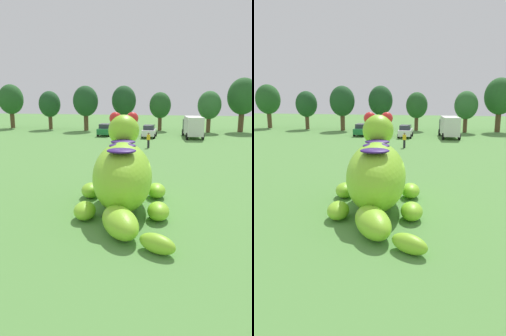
{
  "view_description": "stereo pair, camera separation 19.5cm",
  "coord_description": "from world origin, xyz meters",
  "views": [
    {
      "loc": [
        2.6,
        -16.4,
        5.8
      ],
      "look_at": [
        -0.51,
        0.32,
        1.91
      ],
      "focal_mm": 34.06,
      "sensor_mm": 36.0,
      "label": 1
    },
    {
      "loc": [
        2.79,
        -16.37,
        5.8
      ],
      "look_at": [
        -0.51,
        0.32,
        1.91
      ],
      "focal_mm": 34.06,
      "sensor_mm": 36.0,
      "label": 2
    }
  ],
  "objects": [
    {
      "name": "ground_plane",
      "position": [
        0.0,
        0.0,
        0.0
      ],
      "size": [
        160.0,
        160.0,
        0.0
      ],
      "primitive_type": "plane",
      "color": "#568E42"
    },
    {
      "name": "spectator_near_inflatable",
      "position": [
        -1.44,
        19.14,
        0.85
      ],
      "size": [
        0.38,
        0.26,
        1.71
      ],
      "color": "black",
      "rests_on": "ground"
    },
    {
      "name": "tree_centre",
      "position": [
        -1.68,
        37.66,
        4.14
      ],
      "size": [
        3.56,
        3.56,
        6.32
      ],
      "color": "brown",
      "rests_on": "ground"
    },
    {
      "name": "car_green",
      "position": [
        -8.97,
        29.22,
        0.86
      ],
      "size": [
        1.99,
        4.13,
        1.72
      ],
      "color": "#1E7238",
      "rests_on": "ground"
    },
    {
      "name": "car_yellow",
      "position": [
        -5.69,
        29.04,
        0.86
      ],
      "size": [
        2.09,
        4.18,
        1.72
      ],
      "color": "yellow",
      "rests_on": "ground"
    },
    {
      "name": "tree_mid_right",
      "position": [
        11.4,
        37.99,
        5.58
      ],
      "size": [
        4.81,
        4.81,
        8.54
      ],
      "color": "brown",
      "rests_on": "ground"
    },
    {
      "name": "tree_centre_right",
      "position": [
        6.18,
        36.2,
        4.24
      ],
      "size": [
        3.65,
        3.65,
        6.48
      ],
      "color": "brown",
      "rests_on": "ground"
    },
    {
      "name": "tree_far_left",
      "position": [
        -28.24,
        36.93,
        5.04
      ],
      "size": [
        4.35,
        4.35,
        7.71
      ],
      "color": "brown",
      "rests_on": "ground"
    },
    {
      "name": "giant_inflatable_creature",
      "position": [
        -0.5,
        -0.69,
        1.77
      ],
      "size": [
        5.91,
        9.08,
        4.84
      ],
      "color": "#8CD12D",
      "rests_on": "ground"
    },
    {
      "name": "tree_centre_left",
      "position": [
        -8.06,
        38.89,
        4.86
      ],
      "size": [
        4.19,
        4.19,
        7.43
      ],
      "color": "brown",
      "rests_on": "ground"
    },
    {
      "name": "tree_left",
      "position": [
        -20.61,
        36.21,
        4.27
      ],
      "size": [
        3.68,
        3.68,
        6.53
      ],
      "color": "brown",
      "rests_on": "ground"
    },
    {
      "name": "tree_mid_left",
      "position": [
        -13.86,
        35.34,
        4.81
      ],
      "size": [
        4.14,
        4.14,
        7.35
      ],
      "color": "brown",
      "rests_on": "ground"
    },
    {
      "name": "car_white",
      "position": [
        -2.4,
        28.36,
        0.86
      ],
      "size": [
        1.98,
        4.12,
        1.72
      ],
      "color": "white",
      "rests_on": "ground"
    },
    {
      "name": "box_truck",
      "position": [
        3.6,
        29.15,
        1.6
      ],
      "size": [
        3.04,
        6.61,
        2.95
      ],
      "color": "#333842",
      "rests_on": "ground"
    },
    {
      "name": "spectator_mid_field",
      "position": [
        -5.94,
        22.38,
        0.85
      ],
      "size": [
        0.38,
        0.26,
        1.71
      ],
      "color": "#2D334C",
      "rests_on": "ground"
    }
  ]
}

